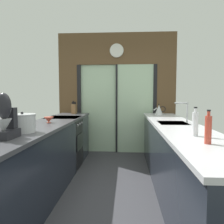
{
  "coord_description": "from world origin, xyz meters",
  "views": [
    {
      "loc": [
        0.22,
        -2.69,
        1.32
      ],
      "look_at": [
        -0.01,
        0.86,
        1.05
      ],
      "focal_mm": 35.82,
      "sensor_mm": 36.0,
      "label": 1
    }
  ],
  "objects_px": {
    "kettle": "(159,110)",
    "soap_bottle_far": "(195,123)",
    "stand_mixer": "(5,121)",
    "stock_pot": "(22,123)",
    "mixing_bowl": "(49,120)",
    "oven_range": "(64,142)",
    "knife_block": "(74,109)",
    "soap_bottle_near": "(208,129)"
  },
  "relations": [
    {
      "from": "mixing_bowl",
      "to": "stock_pot",
      "type": "height_order",
      "value": "stock_pot"
    },
    {
      "from": "knife_block",
      "to": "stand_mixer",
      "type": "height_order",
      "value": "stand_mixer"
    },
    {
      "from": "oven_range",
      "to": "knife_block",
      "type": "xyz_separation_m",
      "value": [
        0.02,
        0.72,
        0.57
      ]
    },
    {
      "from": "knife_block",
      "to": "stock_pot",
      "type": "relative_size",
      "value": 0.98
    },
    {
      "from": "oven_range",
      "to": "soap_bottle_near",
      "type": "height_order",
      "value": "soap_bottle_near"
    },
    {
      "from": "mixing_bowl",
      "to": "stock_pot",
      "type": "xyz_separation_m",
      "value": [
        0.0,
        -0.81,
        0.05
      ]
    },
    {
      "from": "knife_block",
      "to": "stand_mixer",
      "type": "relative_size",
      "value": 0.66
    },
    {
      "from": "mixing_bowl",
      "to": "stand_mixer",
      "type": "bearing_deg",
      "value": -90.0
    },
    {
      "from": "oven_range",
      "to": "soap_bottle_near",
      "type": "distance_m",
      "value": 2.81
    },
    {
      "from": "kettle",
      "to": "soap_bottle_far",
      "type": "height_order",
      "value": "soap_bottle_far"
    },
    {
      "from": "kettle",
      "to": "soap_bottle_far",
      "type": "relative_size",
      "value": 0.88
    },
    {
      "from": "stock_pot",
      "to": "soap_bottle_far",
      "type": "distance_m",
      "value": 1.78
    },
    {
      "from": "stand_mixer",
      "to": "kettle",
      "type": "xyz_separation_m",
      "value": [
        1.78,
        2.67,
        -0.06
      ]
    },
    {
      "from": "soap_bottle_near",
      "to": "mixing_bowl",
      "type": "bearing_deg",
      "value": 144.65
    },
    {
      "from": "soap_bottle_near",
      "to": "soap_bottle_far",
      "type": "distance_m",
      "value": 0.35
    },
    {
      "from": "oven_range",
      "to": "kettle",
      "type": "distance_m",
      "value": 2.01
    },
    {
      "from": "kettle",
      "to": "soap_bottle_near",
      "type": "height_order",
      "value": "soap_bottle_near"
    },
    {
      "from": "knife_block",
      "to": "soap_bottle_far",
      "type": "height_order",
      "value": "soap_bottle_far"
    },
    {
      "from": "mixing_bowl",
      "to": "stand_mixer",
      "type": "relative_size",
      "value": 0.34
    },
    {
      "from": "stock_pot",
      "to": "soap_bottle_near",
      "type": "xyz_separation_m",
      "value": [
        1.78,
        -0.45,
        0.02
      ]
    },
    {
      "from": "kettle",
      "to": "mixing_bowl",
      "type": "bearing_deg",
      "value": -139.56
    },
    {
      "from": "mixing_bowl",
      "to": "kettle",
      "type": "xyz_separation_m",
      "value": [
        1.78,
        1.52,
        0.05
      ]
    },
    {
      "from": "stand_mixer",
      "to": "mixing_bowl",
      "type": "bearing_deg",
      "value": 90.0
    },
    {
      "from": "oven_range",
      "to": "soap_bottle_near",
      "type": "bearing_deg",
      "value": -49.21
    },
    {
      "from": "stock_pot",
      "to": "oven_range",
      "type": "bearing_deg",
      "value": 90.65
    },
    {
      "from": "stand_mixer",
      "to": "stock_pot",
      "type": "relative_size",
      "value": 1.5
    },
    {
      "from": "mixing_bowl",
      "to": "knife_block",
      "type": "distance_m",
      "value": 1.55
    },
    {
      "from": "stock_pot",
      "to": "soap_bottle_near",
      "type": "bearing_deg",
      "value": -14.21
    },
    {
      "from": "knife_block",
      "to": "soap_bottle_far",
      "type": "distance_m",
      "value": 3.04
    },
    {
      "from": "stock_pot",
      "to": "soap_bottle_far",
      "type": "relative_size",
      "value": 0.98
    },
    {
      "from": "mixing_bowl",
      "to": "stock_pot",
      "type": "distance_m",
      "value": 0.81
    },
    {
      "from": "oven_range",
      "to": "mixing_bowl",
      "type": "height_order",
      "value": "mixing_bowl"
    },
    {
      "from": "stock_pot",
      "to": "soap_bottle_near",
      "type": "relative_size",
      "value": 1.0
    },
    {
      "from": "oven_range",
      "to": "knife_block",
      "type": "bearing_deg",
      "value": 88.54
    },
    {
      "from": "knife_block",
      "to": "stand_mixer",
      "type": "xyz_separation_m",
      "value": [
        0.0,
        -2.69,
        0.06
      ]
    },
    {
      "from": "knife_block",
      "to": "soap_bottle_near",
      "type": "relative_size",
      "value": 0.98
    },
    {
      "from": "soap_bottle_near",
      "to": "stock_pot",
      "type": "bearing_deg",
      "value": 165.79
    },
    {
      "from": "knife_block",
      "to": "stock_pot",
      "type": "height_order",
      "value": "knife_block"
    },
    {
      "from": "knife_block",
      "to": "soap_bottle_far",
      "type": "bearing_deg",
      "value": -54.13
    },
    {
      "from": "soap_bottle_near",
      "to": "stand_mixer",
      "type": "bearing_deg",
      "value": 176.25
    },
    {
      "from": "stand_mixer",
      "to": "soap_bottle_far",
      "type": "bearing_deg",
      "value": 7.36
    },
    {
      "from": "stock_pot",
      "to": "soap_bottle_far",
      "type": "xyz_separation_m",
      "value": [
        1.78,
        -0.1,
        0.02
      ]
    }
  ]
}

